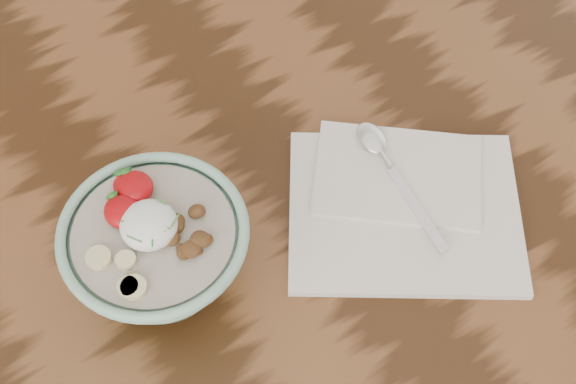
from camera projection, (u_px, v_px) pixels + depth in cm
name	position (u px, v px, depth cm)	size (l,w,h in cm)	color
table	(286.00, 209.00, 102.17)	(160.00, 90.00, 75.00)	#351D0D
breakfast_bowl	(158.00, 251.00, 81.23)	(18.95, 18.95, 12.87)	#89B9A0
napkin	(403.00, 204.00, 90.98)	(33.29, 31.98, 1.60)	silver
spoon	(382.00, 155.00, 92.90)	(4.73, 19.12, 1.00)	silver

